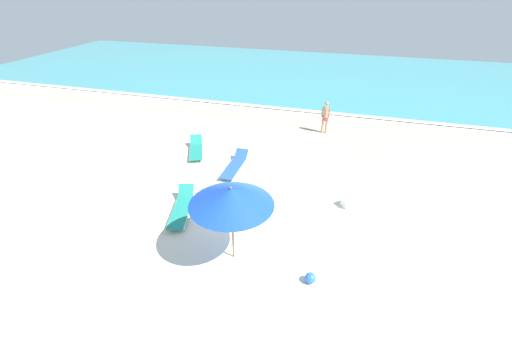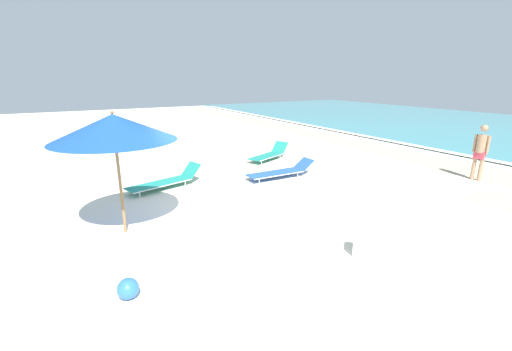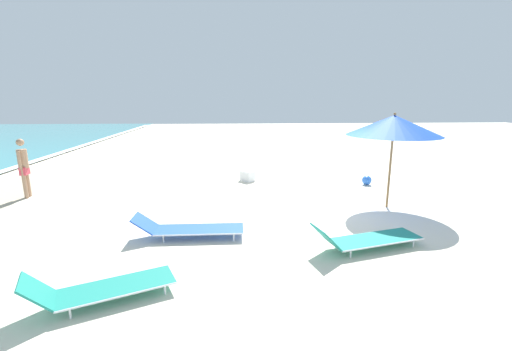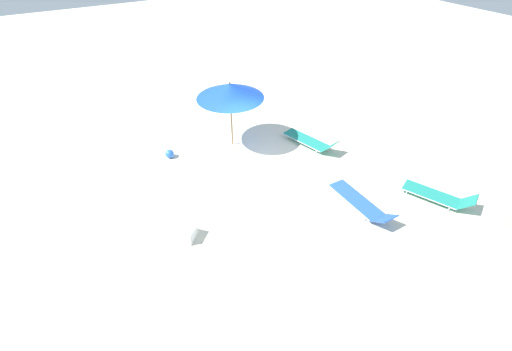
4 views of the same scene
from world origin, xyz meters
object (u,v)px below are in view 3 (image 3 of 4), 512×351
object	(u,v)px
beach_ball	(367,180)
cooler_box	(247,176)
sun_lounger_beside_umbrella	(365,239)
beachgoer_wading_adult	(23,165)
sun_lounger_under_umbrella	(189,228)
sun_lounger_near_water_left	(101,288)
beach_umbrella	(394,126)

from	to	relation	value
beach_ball	cooler_box	size ratio (longest dim) A/B	0.53
sun_lounger_beside_umbrella	cooler_box	bearing A→B (deg)	5.18
beachgoer_wading_adult	beach_ball	world-z (taller)	beachgoer_wading_adult
sun_lounger_under_umbrella	beachgoer_wading_adult	size ratio (longest dim) A/B	1.31
sun_lounger_under_umbrella	sun_lounger_beside_umbrella	distance (m)	3.65
sun_lounger_near_water_left	beachgoer_wading_adult	world-z (taller)	beachgoer_wading_adult
beachgoer_wading_adult	cooler_box	world-z (taller)	beachgoer_wading_adult
beach_umbrella	sun_lounger_under_umbrella	distance (m)	5.79
beach_ball	beachgoer_wading_adult	bearing A→B (deg)	94.58
beachgoer_wading_adult	beach_umbrella	bearing A→B (deg)	-106.26
sun_lounger_beside_umbrella	beach_ball	world-z (taller)	sun_lounger_beside_umbrella
sun_lounger_under_umbrella	beach_ball	bearing A→B (deg)	-52.53
beach_umbrella	sun_lounger_beside_umbrella	bearing A→B (deg)	148.37
beach_ball	cooler_box	xyz separation A→B (m)	(0.82, 4.07, 0.03)
beach_umbrella	cooler_box	distance (m)	5.32
sun_lounger_under_umbrella	beach_ball	size ratio (longest dim) A/B	7.22
sun_lounger_beside_umbrella	sun_lounger_near_water_left	size ratio (longest dim) A/B	1.12
beach_umbrella	sun_lounger_beside_umbrella	size ratio (longest dim) A/B	1.09
sun_lounger_under_umbrella	beach_ball	distance (m)	6.89
sun_lounger_under_umbrella	cooler_box	distance (m)	5.19
sun_lounger_beside_umbrella	beachgoer_wading_adult	size ratio (longest dim) A/B	1.33
sun_lounger_under_umbrella	beachgoer_wading_adult	xyz separation A→B (m)	(3.31, 5.22, 0.79)
cooler_box	sun_lounger_under_umbrella	bearing A→B (deg)	-58.95
beachgoer_wading_adult	cooler_box	bearing A→B (deg)	-83.60
sun_lounger_near_water_left	beach_ball	xyz separation A→B (m)	(6.48, -6.46, -0.06)
sun_lounger_near_water_left	sun_lounger_beside_umbrella	bearing A→B (deg)	-95.23
beach_ball	sun_lounger_under_umbrella	bearing A→B (deg)	127.24
beach_ball	cooler_box	bearing A→B (deg)	78.59
sun_lounger_beside_umbrella	beach_ball	xyz separation A→B (m)	(4.95, -1.93, -0.05)
sun_lounger_beside_umbrella	beach_ball	bearing A→B (deg)	-36.40
sun_lounger_under_umbrella	cooler_box	xyz separation A→B (m)	(4.99, -1.42, -0.02)
beach_umbrella	sun_lounger_near_water_left	size ratio (longest dim) A/B	1.22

